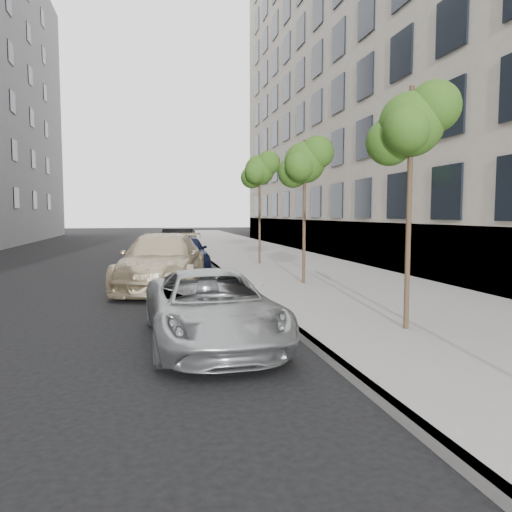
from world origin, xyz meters
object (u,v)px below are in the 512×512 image
object	(u,v)px
tree_far	(260,170)
minivan	(211,307)
tree_mid	(305,163)
sedan_rear	(173,240)
suv	(162,261)
tree_near	(412,125)
sedan_black	(178,243)
sedan_blue	(185,251)

from	to	relation	value
tree_far	minivan	distance (m)	13.80
tree_mid	sedan_rear	distance (m)	18.42
suv	tree_far	bearing A→B (deg)	62.24
minivan	suv	bearing A→B (deg)	93.51
tree_near	sedan_black	xyz separation A→B (m)	(-3.33, 18.44, -3.22)
minivan	suv	distance (m)	7.06
tree_mid	sedan_blue	bearing A→B (deg)	117.43
minivan	tree_near	bearing A→B (deg)	-5.40
minivan	tree_mid	bearing A→B (deg)	57.04
suv	sedan_blue	world-z (taller)	suv
tree_near	tree_far	world-z (taller)	tree_far
tree_mid	tree_far	distance (m)	6.51
suv	sedan_blue	bearing A→B (deg)	88.77
tree_far	sedan_blue	size ratio (longest dim) A/B	1.16
tree_mid	tree_near	bearing A→B (deg)	-90.00
tree_far	sedan_black	bearing A→B (deg)	121.47
sedan_blue	sedan_black	xyz separation A→B (m)	(-0.00, 5.52, 0.04)
tree_mid	sedan_rear	size ratio (longest dim) A/B	1.06
tree_mid	sedan_black	distance (m)	12.79
sedan_blue	sedan_rear	distance (m)	11.40
sedan_blue	sedan_black	size ratio (longest dim) A/B	0.91
suv	sedan_black	size ratio (longest dim) A/B	1.25
tree_mid	suv	xyz separation A→B (m)	(-4.44, 0.75, -3.09)
tree_near	sedan_rear	distance (m)	24.77
suv	sedan_black	bearing A→B (deg)	94.22
tree_far	suv	world-z (taller)	tree_far
tree_mid	sedan_black	size ratio (longest dim) A/B	0.99
tree_mid	sedan_blue	distance (m)	7.90
suv	sedan_black	distance (m)	11.25
sedan_black	sedan_rear	xyz separation A→B (m)	(0.00, 5.88, -0.14)
tree_mid	sedan_rear	bearing A→B (deg)	100.58
minivan	sedan_rear	size ratio (longest dim) A/B	1.08
tree_mid	minivan	distance (m)	8.02
tree_far	sedan_rear	xyz separation A→B (m)	(-3.33, 11.31, -3.62)
minivan	suv	xyz separation A→B (m)	(-0.68, 7.03, 0.20)
sedan_rear	sedan_black	bearing A→B (deg)	-88.39
tree_near	minivan	world-z (taller)	tree_near
sedan_black	sedan_rear	bearing A→B (deg)	99.95
sedan_blue	suv	bearing A→B (deg)	-103.88
tree_near	sedan_black	distance (m)	19.01
tree_far	sedan_rear	world-z (taller)	tree_far
tree_mid	minivan	xyz separation A→B (m)	(-3.76, -6.28, -3.28)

